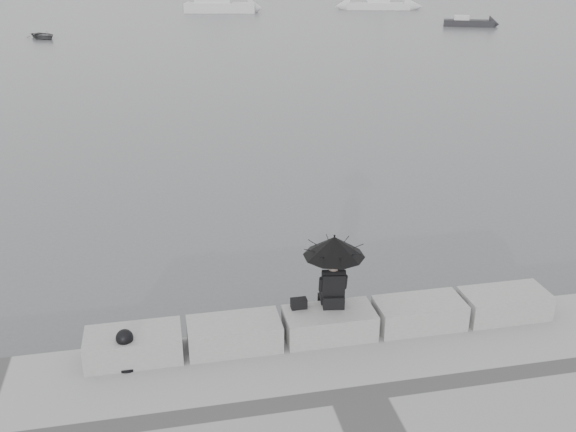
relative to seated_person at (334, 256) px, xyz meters
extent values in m
plane|color=#4B4E51|center=(-0.11, 0.26, -1.99)|extent=(360.00, 360.00, 0.00)
cube|color=gray|center=(-3.51, -0.19, -1.24)|extent=(1.60, 0.80, 0.50)
cube|color=gray|center=(-1.81, -0.19, -1.24)|extent=(1.60, 0.80, 0.50)
cube|color=gray|center=(-0.11, -0.19, -1.24)|extent=(1.60, 0.80, 0.50)
cube|color=gray|center=(1.59, -0.19, -1.24)|extent=(1.60, 0.80, 0.50)
cube|color=gray|center=(3.29, -0.19, -1.24)|extent=(1.60, 0.80, 0.50)
sphere|color=#726056|center=(0.00, 0.02, -0.21)|extent=(0.21, 0.21, 0.21)
cylinder|color=black|center=(0.00, 0.01, -0.14)|extent=(0.02, 0.02, 1.00)
cone|color=black|center=(0.00, 0.01, 0.18)|extent=(1.09, 1.09, 0.36)
sphere|color=black|center=(0.00, 0.01, 0.38)|extent=(0.04, 0.04, 0.04)
cube|color=black|center=(-0.61, 0.04, -0.90)|extent=(0.28, 0.16, 0.18)
cylinder|color=black|center=(-3.62, -0.39, -1.46)|extent=(0.44, 0.44, 0.06)
cylinder|color=black|center=(-3.62, -0.39, -1.24)|extent=(0.35, 0.35, 0.50)
sphere|color=black|center=(-3.62, -0.39, -0.93)|extent=(0.29, 0.29, 0.29)
cube|color=silver|center=(25.10, 70.29, -1.64)|extent=(8.16, 4.12, 0.90)
cube|color=silver|center=(25.10, 70.29, -1.04)|extent=(3.03, 2.18, 0.50)
cube|color=silver|center=(5.42, 70.04, -1.49)|extent=(8.68, 4.51, 1.20)
cube|color=black|center=(27.49, 50.22, -1.74)|extent=(4.99, 3.39, 0.70)
cube|color=silver|center=(27.49, 50.22, -1.24)|extent=(1.79, 1.68, 0.50)
imported|color=slate|center=(-11.72, 48.63, -1.73)|extent=(3.23, 2.84, 0.52)
camera|label=1|loc=(-2.80, -9.63, 4.92)|focal=40.00mm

